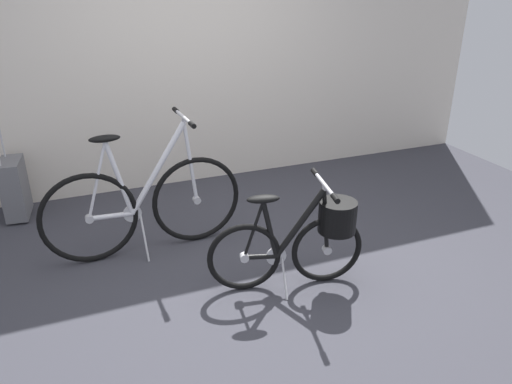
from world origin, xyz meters
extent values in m
plane|color=#38383F|center=(0.00, 0.00, 0.00)|extent=(6.75, 6.75, 0.00)
cube|color=silver|center=(0.00, 2.00, 1.53)|extent=(6.75, 0.10, 3.05)
torus|color=black|center=(0.38, -0.23, 0.25)|extent=(0.50, 0.14, 0.51)
cylinder|color=#B7B7BC|center=(0.38, -0.23, 0.25)|extent=(0.07, 0.06, 0.06)
torus|color=black|center=(-0.19, -0.12, 0.25)|extent=(0.50, 0.14, 0.51)
cylinder|color=#B7B7BC|center=(-0.19, -0.12, 0.25)|extent=(0.07, 0.06, 0.06)
cylinder|color=black|center=(-0.08, -0.14, 0.25)|extent=(0.23, 0.08, 0.05)
cylinder|color=black|center=(0.18, -0.19, 0.48)|extent=(0.35, 0.11, 0.49)
cylinder|color=black|center=(-0.02, -0.15, 0.45)|extent=(0.13, 0.06, 0.43)
cylinder|color=black|center=(-0.08, -0.14, 0.25)|extent=(0.22, 0.07, 0.04)
cylinder|color=black|center=(0.36, -0.23, 0.48)|extent=(0.08, 0.04, 0.46)
cylinder|color=black|center=(-0.13, -0.13, 0.46)|extent=(0.15, 0.05, 0.41)
ellipsoid|color=black|center=(-0.07, -0.14, 0.68)|extent=(0.23, 0.13, 0.05)
cylinder|color=#B7B7BC|center=(0.33, -0.22, 0.73)|extent=(0.03, 0.03, 0.04)
cylinder|color=#B7B7BC|center=(0.33, -0.22, 0.75)|extent=(0.11, 0.44, 0.03)
cylinder|color=black|center=(0.29, -0.44, 0.75)|extent=(0.05, 0.10, 0.04)
cylinder|color=black|center=(0.38, -0.01, 0.75)|extent=(0.05, 0.10, 0.04)
cylinder|color=#B7B7BC|center=(0.02, -0.16, 0.24)|extent=(0.14, 0.04, 0.14)
cylinder|color=#B7B7BC|center=(0.05, -0.26, 0.11)|extent=(0.05, 0.19, 0.24)
cylinder|color=black|center=(0.44, -0.24, 0.51)|extent=(0.31, 0.31, 0.22)
torus|color=black|center=(-0.30, 0.68, 0.36)|extent=(0.72, 0.07, 0.72)
cylinder|color=#B7B7BC|center=(-0.30, 0.68, 0.36)|extent=(0.06, 0.05, 0.06)
torus|color=black|center=(-1.13, 0.65, 0.36)|extent=(0.72, 0.07, 0.72)
cylinder|color=#B7B7BC|center=(-1.13, 0.65, 0.36)|extent=(0.06, 0.05, 0.06)
cylinder|color=silver|center=(-0.97, 0.65, 0.35)|extent=(0.32, 0.05, 0.05)
cylinder|color=silver|center=(-0.59, 0.67, 0.67)|extent=(0.48, 0.06, 0.69)
cylinder|color=silver|center=(-0.88, 0.66, 0.64)|extent=(0.17, 0.04, 0.60)
cylinder|color=silver|center=(-0.97, 0.65, 0.35)|extent=(0.32, 0.04, 0.04)
cylinder|color=silver|center=(-0.34, 0.68, 0.68)|extent=(0.10, 0.03, 0.65)
cylinder|color=silver|center=(-1.04, 0.65, 0.65)|extent=(0.20, 0.03, 0.58)
ellipsoid|color=black|center=(-0.95, 0.65, 0.95)|extent=(0.22, 0.10, 0.05)
cylinder|color=#B7B7BC|center=(-0.37, 0.67, 1.03)|extent=(0.03, 0.03, 0.04)
cylinder|color=#B7B7BC|center=(-0.37, 0.67, 1.05)|extent=(0.04, 0.44, 0.03)
cylinder|color=black|center=(-0.36, 0.45, 1.05)|extent=(0.04, 0.09, 0.04)
cylinder|color=black|center=(-0.38, 0.89, 1.05)|extent=(0.04, 0.09, 0.04)
cylinder|color=#B7B7BC|center=(-0.82, 0.66, 0.34)|extent=(0.14, 0.02, 0.14)
cylinder|color=#B7B7BC|center=(-0.75, 0.57, 0.16)|extent=(0.02, 0.19, 0.33)
cube|color=slate|center=(-1.70, 1.67, 0.28)|extent=(0.21, 0.38, 0.52)
cylinder|color=#B7B7BC|center=(-1.73, 1.79, 0.68)|extent=(0.02, 0.02, 0.28)
cylinder|color=black|center=(-1.65, 1.54, 0.02)|extent=(0.04, 0.02, 0.04)
cylinder|color=black|center=(-1.63, 1.79, 0.02)|extent=(0.04, 0.02, 0.04)
camera|label=1|loc=(-1.16, -2.78, 2.00)|focal=34.12mm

